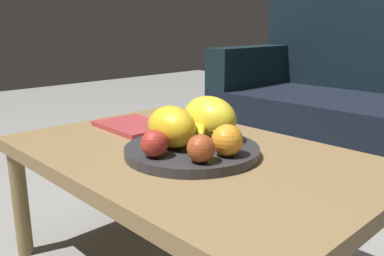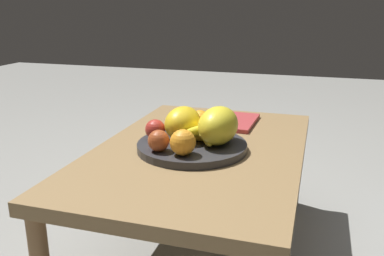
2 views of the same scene
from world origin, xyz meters
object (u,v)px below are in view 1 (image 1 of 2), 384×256
at_px(melon_large_front, 173,127).
at_px(apple_front, 201,148).
at_px(apple_left, 154,144).
at_px(banana_bunch, 198,131).
at_px(melon_smaller_beside, 209,118).
at_px(orange_left, 161,125).
at_px(fruit_bowl, 192,151).
at_px(orange_front, 227,140).
at_px(magazine, 134,126).
at_px(coffee_table, 189,166).

distance_m(melon_large_front, apple_front, 0.14).
relative_size(apple_left, banana_bunch, 0.44).
relative_size(melon_large_front, apple_front, 2.29).
distance_m(melon_smaller_beside, orange_left, 0.14).
xyz_separation_m(fruit_bowl, apple_left, (0.00, -0.13, 0.05)).
height_order(orange_front, orange_left, same).
height_order(apple_front, apple_left, same).
relative_size(apple_front, magazine, 0.27).
xyz_separation_m(orange_left, magazine, (-0.23, 0.07, -0.06)).
distance_m(fruit_bowl, melon_large_front, 0.08).
height_order(orange_front, apple_front, orange_front).
xyz_separation_m(coffee_table, apple_left, (0.03, -0.15, 0.10)).
distance_m(banana_bunch, magazine, 0.33).
bearing_deg(fruit_bowl, apple_left, -89.60).
xyz_separation_m(fruit_bowl, orange_left, (-0.12, -0.01, 0.05)).
height_order(coffee_table, apple_left, apple_left).
xyz_separation_m(fruit_bowl, melon_large_front, (-0.03, -0.04, 0.07)).
bearing_deg(banana_bunch, magazine, 176.90).
height_order(orange_front, banana_bunch, orange_front).
xyz_separation_m(coffee_table, apple_front, (0.14, -0.09, 0.10)).
distance_m(apple_front, magazine, 0.48).
height_order(fruit_bowl, apple_front, apple_front).
bearing_deg(magazine, coffee_table, -5.77).
xyz_separation_m(melon_smaller_beside, orange_left, (-0.10, -0.09, -0.02)).
bearing_deg(coffee_table, apple_front, -33.69).
bearing_deg(orange_left, melon_large_front, -21.46).
relative_size(coffee_table, magazine, 4.18).
relative_size(orange_left, apple_left, 1.17).
bearing_deg(banana_bunch, fruit_bowl, -65.05).
xyz_separation_m(melon_large_front, orange_left, (-0.09, 0.04, -0.02)).
distance_m(melon_smaller_beside, apple_front, 0.20).
relative_size(fruit_bowl, apple_left, 5.30).
xyz_separation_m(fruit_bowl, melon_smaller_beside, (-0.02, 0.08, 0.07)).
relative_size(orange_left, apple_front, 1.17).
distance_m(apple_front, apple_left, 0.12).
relative_size(coffee_table, melon_large_front, 6.78).
xyz_separation_m(fruit_bowl, banana_bunch, (-0.02, 0.04, 0.04)).
bearing_deg(melon_large_front, apple_left, -70.88).
height_order(melon_large_front, orange_front, melon_large_front).
height_order(coffee_table, magazine, magazine).
xyz_separation_m(coffee_table, orange_left, (-0.09, -0.03, 0.11)).
bearing_deg(fruit_bowl, orange_front, 3.49).
bearing_deg(orange_front, melon_smaller_beside, 150.23).
relative_size(melon_large_front, banana_bunch, 0.99).
height_order(melon_smaller_beside, banana_bunch, melon_smaller_beside).
relative_size(coffee_table, apple_front, 15.52).
height_order(apple_left, magazine, apple_left).
bearing_deg(apple_front, melon_large_front, 166.79).
relative_size(coffee_table, melon_smaller_beside, 5.93).
bearing_deg(orange_front, apple_front, -97.09).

